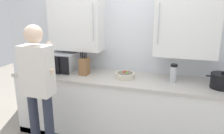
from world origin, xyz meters
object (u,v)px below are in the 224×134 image
object	(u,v)px
thermos_flask	(173,73)
knife_block	(84,66)
fruit_bowl	(125,75)
person_figure	(38,85)
stock_pot	(222,81)
microwave_oven	(58,62)

from	to	relation	value
thermos_flask	knife_block	bearing A→B (deg)	-177.81
fruit_bowl	person_figure	distance (m)	1.13
thermos_flask	fruit_bowl	bearing A→B (deg)	-178.12
fruit_bowl	knife_block	bearing A→B (deg)	-177.48
stock_pot	fruit_bowl	distance (m)	1.19
knife_block	thermos_flask	size ratio (longest dim) A/B	1.37
microwave_oven	person_figure	world-z (taller)	person_figure
knife_block	person_figure	xyz separation A→B (m)	(-0.22, -0.77, -0.04)
microwave_oven	thermos_flask	size ratio (longest dim) A/B	2.16
knife_block	thermos_flask	bearing A→B (deg)	2.19
person_figure	microwave_oven	bearing A→B (deg)	106.41
microwave_oven	fruit_bowl	distance (m)	1.06
knife_block	fruit_bowl	world-z (taller)	knife_block
thermos_flask	person_figure	xyz separation A→B (m)	(-1.43, -0.82, -0.04)
stock_pot	person_figure	size ratio (longest dim) A/B	0.21
stock_pot	microwave_oven	bearing A→B (deg)	178.15
thermos_flask	stock_pot	size ratio (longest dim) A/B	0.66
thermos_flask	stock_pot	world-z (taller)	thermos_flask
thermos_flask	person_figure	world-z (taller)	person_figure
stock_pot	knife_block	bearing A→B (deg)	179.97
knife_block	person_figure	world-z (taller)	person_figure
microwave_oven	fruit_bowl	bearing A→B (deg)	-2.49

